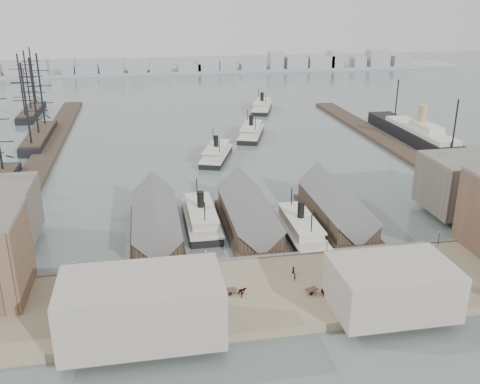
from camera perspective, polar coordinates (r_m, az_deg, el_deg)
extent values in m
plane|color=#4E5B58|center=(137.90, 2.27, -6.66)|extent=(900.00, 900.00, 0.00)
cube|color=#7E6F54|center=(120.46, 4.37, -10.51)|extent=(180.00, 30.00, 2.00)
cube|color=#59544C|center=(132.87, 2.76, -7.22)|extent=(180.00, 1.20, 2.30)
cube|color=#2D231C|center=(231.75, -20.11, 3.71)|extent=(10.00, 220.00, 1.60)
cube|color=#2D231C|center=(242.69, 15.81, 4.92)|extent=(10.00, 180.00, 1.60)
cube|color=#2D231C|center=(149.23, -8.91, -4.44)|extent=(14.00, 42.00, 1.20)
cube|color=#2D231C|center=(148.87, -8.99, -3.19)|extent=(12.00, 36.00, 5.00)
cube|color=#59595B|center=(147.86, -9.04, -2.27)|extent=(12.60, 37.00, 12.60)
cube|color=#2D231C|center=(151.73, 0.96, -3.74)|extent=(14.00, 42.00, 1.20)
cube|color=#2D231C|center=(151.38, 0.89, -2.52)|extent=(12.00, 36.00, 5.00)
cube|color=#59595B|center=(150.38, 0.90, -1.61)|extent=(12.60, 37.00, 12.60)
cube|color=#2D231C|center=(158.51, 10.23, -2.98)|extent=(14.00, 42.00, 1.20)
cube|color=#2D231C|center=(158.17, 10.17, -1.81)|extent=(12.00, 36.00, 5.00)
cube|color=#59595B|center=(157.22, 10.23, -0.93)|extent=(12.60, 37.00, 12.60)
cube|color=#60564C|center=(173.43, 23.66, 0.80)|extent=(28.00, 20.00, 15.00)
cube|color=gray|center=(114.26, 15.91, -9.69)|extent=(24.00, 16.00, 10.00)
cube|color=gray|center=(103.43, -10.42, -11.98)|extent=(30.00, 16.00, 12.00)
cylinder|color=black|center=(128.37, -17.19, -7.93)|extent=(0.16, 0.16, 3.60)
sphere|color=beige|center=(127.51, -17.28, -7.17)|extent=(0.44, 0.44, 0.44)
cylinder|color=black|center=(127.78, -3.65, -7.10)|extent=(0.16, 0.16, 3.60)
sphere|color=beige|center=(126.91, -3.67, -6.34)|extent=(0.44, 0.44, 0.44)
cylinder|color=black|center=(134.07, 9.25, -5.95)|extent=(0.16, 0.16, 3.60)
sphere|color=beige|center=(133.24, 9.30, -5.22)|extent=(0.44, 0.44, 0.44)
cylinder|color=black|center=(146.36, 20.44, -4.70)|extent=(0.16, 0.16, 3.60)
sphere|color=beige|center=(145.61, 20.53, -4.02)|extent=(0.44, 0.44, 0.44)
cube|color=gray|center=(464.50, -7.10, 12.74)|extent=(500.00, 40.00, 2.00)
cube|color=gray|center=(463.51, -22.77, 11.65)|extent=(14.71, 14.00, 7.23)
cube|color=gray|center=(460.15, -20.89, 12.22)|extent=(17.63, 14.00, 13.23)
cube|color=gray|center=(456.48, -17.81, 12.54)|extent=(10.74, 14.00, 13.58)
cube|color=gray|center=(455.32, -16.04, 12.39)|extent=(18.06, 14.00, 8.64)
cube|color=gray|center=(453.60, -13.51, 12.88)|extent=(18.55, 14.00, 13.29)
cube|color=gray|center=(453.10, -10.89, 13.01)|extent=(15.33, 14.00, 12.47)
cube|color=gray|center=(453.62, -8.49, 12.92)|extent=(17.56, 14.00, 8.72)
cube|color=gray|center=(455.12, -5.49, 13.00)|extent=(18.76, 14.00, 7.63)
cube|color=gray|center=(456.59, -3.46, 13.25)|extent=(17.61, 14.00, 10.35)
cube|color=gray|center=(458.84, -1.39, 13.32)|extent=(13.38, 14.00, 10.30)
cube|color=gray|center=(462.92, 1.31, 13.16)|extent=(20.73, 14.00, 6.75)
cube|color=gray|center=(466.83, 3.81, 13.73)|extent=(11.51, 14.00, 15.57)
cube|color=gray|center=(471.71, 5.95, 13.47)|extent=(18.17, 14.00, 11.26)
cube|color=gray|center=(478.16, 8.53, 13.49)|extent=(21.81, 14.00, 11.83)
cube|color=gray|center=(482.55, 10.14, 13.68)|extent=(11.12, 14.00, 15.50)
cube|color=gray|center=(490.35, 12.45, 13.33)|extent=(10.90, 14.00, 10.29)
cube|color=gray|center=(497.28, 14.47, 13.58)|extent=(17.95, 14.00, 15.72)
cube|color=gray|center=(506.16, 16.56, 13.20)|extent=(14.21, 14.00, 10.51)
cube|color=black|center=(154.47, -4.16, -3.18)|extent=(8.66, 30.29, 1.95)
cube|color=beige|center=(153.91, -4.18, -2.70)|extent=(9.09, 30.29, 0.54)
cube|color=beige|center=(153.32, -4.19, -2.18)|extent=(7.03, 21.64, 2.38)
cube|color=beige|center=(152.74, -4.20, -1.66)|extent=(7.57, 23.80, 0.43)
cylinder|color=black|center=(151.86, -4.23, -0.83)|extent=(1.95, 1.95, 4.87)
cylinder|color=black|center=(161.00, -4.61, 0.34)|extent=(0.32, 0.32, 6.49)
cylinder|color=black|center=(142.97, -3.79, -2.31)|extent=(0.32, 0.32, 6.49)
cube|color=black|center=(148.51, 6.42, -4.29)|extent=(8.39, 29.37, 1.89)
cube|color=beige|center=(147.95, 6.44, -3.81)|extent=(8.81, 29.37, 0.52)
cube|color=beige|center=(147.35, 6.46, -3.29)|extent=(6.82, 20.98, 2.31)
cube|color=beige|center=(146.76, 6.48, -2.77)|extent=(7.34, 23.08, 0.42)
cylinder|color=black|center=(145.87, 6.52, -1.93)|extent=(1.89, 1.89, 4.72)
cylinder|color=black|center=(154.34, 5.52, -0.69)|extent=(0.31, 0.31, 6.29)
cylinder|color=black|center=(137.70, 7.63, -3.49)|extent=(0.31, 0.31, 6.29)
cube|color=black|center=(214.97, -2.54, 3.75)|extent=(17.23, 30.01, 1.86)
cube|color=beige|center=(214.59, -2.55, 4.10)|extent=(17.62, 30.15, 0.52)
cube|color=beige|center=(214.18, -2.55, 4.47)|extent=(13.08, 21.70, 2.27)
cube|color=beige|center=(213.79, -2.56, 4.84)|extent=(14.24, 23.82, 0.41)
cylinder|color=black|center=(213.18, -2.57, 5.43)|extent=(1.86, 1.86, 4.64)
cylinder|color=black|center=(222.14, -2.90, 5.99)|extent=(0.31, 0.31, 6.19)
cylinder|color=black|center=(204.37, -2.20, 4.70)|extent=(0.31, 0.31, 6.19)
cube|color=black|center=(248.50, 1.18, 6.10)|extent=(17.87, 31.67, 1.96)
cube|color=beige|center=(248.15, 1.19, 6.42)|extent=(18.29, 31.81, 0.54)
cube|color=beige|center=(247.78, 1.19, 6.76)|extent=(13.58, 22.89, 2.39)
cube|color=beige|center=(247.43, 1.19, 7.10)|extent=(14.78, 25.13, 0.44)
cylinder|color=black|center=(246.88, 1.20, 7.64)|extent=(1.96, 1.96, 4.90)
cylinder|color=black|center=(256.30, 0.75, 8.08)|extent=(0.33, 0.33, 6.53)
cylinder|color=black|center=(237.59, 1.67, 7.07)|extent=(0.33, 0.33, 6.53)
cube|color=black|center=(305.71, 2.35, 8.84)|extent=(17.75, 31.73, 1.96)
cube|color=beige|center=(305.42, 2.35, 9.10)|extent=(18.16, 31.87, 0.55)
cube|color=beige|center=(305.13, 2.36, 9.38)|extent=(13.49, 22.93, 2.40)
cube|color=beige|center=(304.83, 2.36, 9.66)|extent=(14.69, 25.17, 0.44)
cylinder|color=black|center=(304.39, 2.37, 10.11)|extent=(1.96, 1.96, 4.91)
cylinder|color=black|center=(313.85, 1.97, 10.39)|extent=(0.33, 0.33, 6.54)
cylinder|color=black|center=(295.03, 2.79, 9.72)|extent=(0.33, 0.33, 6.54)
cube|color=black|center=(256.73, -20.60, 5.44)|extent=(8.99, 51.92, 3.59)
cube|color=#2D231C|center=(256.24, -20.66, 5.90)|extent=(8.49, 46.73, 0.60)
cylinder|color=black|center=(235.46, -21.85, 8.57)|extent=(0.80, 0.80, 33.95)
cylinder|color=black|center=(253.01, -21.12, 9.41)|extent=(0.80, 0.80, 33.95)
cylinder|color=black|center=(270.64, -20.48, 10.14)|extent=(0.80, 0.80, 33.95)
cube|color=black|center=(313.95, -21.34, 7.90)|extent=(8.40, 46.67, 3.36)
cube|color=#2D231C|center=(313.57, -21.38, 8.25)|extent=(7.93, 42.01, 0.56)
cylinder|color=black|center=(295.23, -22.30, 10.42)|extent=(0.75, 0.75, 31.74)
cylinder|color=black|center=(311.07, -21.74, 10.95)|extent=(0.75, 0.75, 31.74)
cylinder|color=black|center=(326.96, -21.24, 11.42)|extent=(0.75, 0.75, 31.74)
cube|color=black|center=(249.84, 18.62, 5.51)|extent=(11.75, 85.87, 5.42)
cube|color=beige|center=(249.00, 18.71, 6.31)|extent=(9.94, 49.71, 1.81)
cube|color=beige|center=(244.66, 19.27, 6.56)|extent=(7.23, 18.08, 2.71)
cylinder|color=tan|center=(247.63, 18.88, 7.73)|extent=(3.98, 3.98, 9.04)
cube|color=black|center=(136.40, 19.55, -7.14)|extent=(2.21, 8.61, 0.72)
cube|color=#2F3728|center=(135.72, 19.63, -6.57)|extent=(2.31, 9.06, 2.35)
cube|color=#59595B|center=(135.15, 19.69, -6.07)|extent=(2.49, 9.43, 0.27)
imported|color=black|center=(121.97, -10.32, -9.37)|extent=(1.93, 1.82, 1.72)
cube|color=#3F2D21|center=(121.28, -11.49, -9.62)|extent=(2.95, 2.27, 0.25)
cylinder|color=black|center=(120.87, -11.37, -9.92)|extent=(1.07, 0.43, 1.10)
cylinder|color=black|center=(122.04, -11.58, -9.62)|extent=(1.07, 0.43, 1.10)
imported|color=black|center=(116.82, 0.24, -10.51)|extent=(1.90, 1.13, 1.51)
cube|color=#3F2D21|center=(116.78, -1.06, -10.44)|extent=(2.84, 1.96, 0.25)
cylinder|color=black|center=(116.37, -1.07, -10.76)|extent=(1.10, 0.29, 1.10)
cylinder|color=black|center=(117.56, -1.05, -10.41)|extent=(1.10, 0.29, 1.10)
imported|color=black|center=(117.82, 8.93, -10.43)|extent=(2.01, 2.14, 1.72)
cube|color=#3F2D21|center=(117.93, 7.65, -10.30)|extent=(2.98, 2.41, 0.25)
cylinder|color=black|center=(117.51, 7.61, -10.62)|extent=(1.04, 0.51, 1.10)
cylinder|color=black|center=(118.71, 7.68, -10.28)|extent=(1.04, 0.51, 1.10)
imported|color=black|center=(122.37, -19.24, -10.19)|extent=(0.60, 0.71, 1.66)
imported|color=black|center=(114.31, -18.16, -12.34)|extent=(1.12, 1.06, 1.81)
imported|color=black|center=(127.14, -4.17, -7.79)|extent=(1.15, 0.88, 1.57)
imported|color=black|center=(115.61, 0.18, -10.79)|extent=(1.01, 1.07, 1.78)
imported|color=black|center=(125.18, 5.71, -8.27)|extent=(0.73, 0.97, 1.79)
imported|color=black|center=(122.44, 5.86, -9.02)|extent=(0.64, 0.72, 1.65)
imported|color=black|center=(136.07, 12.79, -6.24)|extent=(0.91, 1.02, 1.74)
imported|color=black|center=(128.21, 20.93, -8.92)|extent=(1.09, 1.30, 1.75)
imported|color=black|center=(134.40, 18.55, -7.19)|extent=(1.05, 0.47, 1.77)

